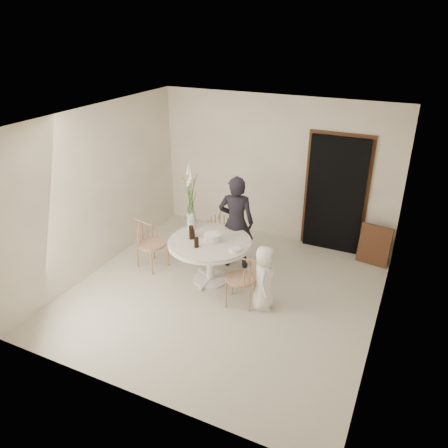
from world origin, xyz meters
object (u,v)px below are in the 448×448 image
at_px(boy, 264,278).
at_px(chair_left, 147,238).
at_px(chair_right, 248,275).
at_px(chair_far, 219,230).
at_px(table, 210,247).
at_px(girl, 236,223).
at_px(birthday_cake, 212,238).
at_px(flower_vase, 191,199).

bearing_deg(boy, chair_left, 68.28).
height_order(chair_right, boy, boy).
relative_size(chair_far, chair_left, 0.96).
height_order(table, chair_far, chair_far).
distance_m(table, girl, 0.67).
xyz_separation_m(girl, birthday_cake, (-0.13, -0.63, -0.02)).
distance_m(chair_left, flower_vase, 1.06).
bearing_deg(boy, flower_vase, 55.03).
bearing_deg(boy, chair_right, 81.85).
distance_m(girl, flower_vase, 0.86).
bearing_deg(chair_left, table, -74.96).
distance_m(chair_far, chair_left, 1.26).
bearing_deg(girl, table, 60.14).
bearing_deg(girl, chair_right, 108.51).
bearing_deg(chair_far, table, -91.19).
bearing_deg(table, flower_vase, 150.32).
xyz_separation_m(chair_far, girl, (0.42, -0.21, 0.31)).
bearing_deg(birthday_cake, table, 172.38).
bearing_deg(girl, flower_vase, 13.82).
relative_size(birthday_cake, flower_vase, 0.23).
height_order(chair_left, girl, girl).
height_order(chair_far, boy, boy).
xyz_separation_m(table, flower_vase, (-0.48, 0.27, 0.64)).
bearing_deg(table, birthday_cake, -7.62).
distance_m(table, chair_left, 1.20).
height_order(table, chair_left, chair_left).
xyz_separation_m(chair_left, boy, (2.23, -0.31, -0.02)).
bearing_deg(girl, chair_far, -41.18).
relative_size(table, girl, 0.82).
bearing_deg(girl, boy, 118.14).
relative_size(chair_right, flower_vase, 0.70).
xyz_separation_m(chair_right, flower_vase, (-1.27, 0.61, 0.76)).
bearing_deg(birthday_cake, chair_right, -23.83).
xyz_separation_m(table, girl, (0.17, 0.62, 0.20)).
bearing_deg(table, chair_far, 106.56).
distance_m(chair_right, flower_vase, 1.60).
xyz_separation_m(chair_left, girl, (1.37, 0.62, 0.29)).
bearing_deg(table, chair_right, -23.11).
distance_m(boy, birthday_cake, 1.08).
bearing_deg(chair_right, birthday_cake, -123.91).
distance_m(table, flower_vase, 0.84).
bearing_deg(girl, birthday_cake, 63.59).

